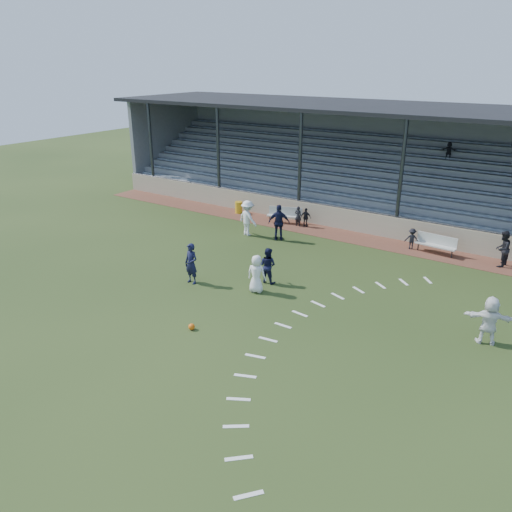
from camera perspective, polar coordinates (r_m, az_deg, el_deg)
The scene contains 19 objects.
ground at distance 19.87m, azimuth -4.01°, elevation -5.70°, with size 90.00×90.00×0.00m, color #2B3D19.
cinder_track at distance 28.23m, azimuth 9.03°, elevation 2.53°, with size 34.00×2.00×0.02m, color brown.
retaining_wall at distance 28.97m, azimuth 9.98°, elevation 4.18°, with size 34.00×0.18×1.20m, color #B4A88B.
bench_left at distance 29.70m, azimuth 3.32°, elevation 4.88°, with size 2.02×1.11×0.95m.
bench_right at distance 26.43m, azimuth 19.91°, elevation 1.46°, with size 2.03×0.63×0.95m.
trash_bin at distance 31.65m, azimuth -2.00°, elevation 5.58°, with size 0.46×0.46×0.73m, color gold.
football at distance 18.27m, azimuth -7.37°, elevation -8.02°, with size 0.23×0.23×0.23m, color orange.
player_white_lead at distance 20.65m, azimuth 0.05°, elevation -2.06°, with size 0.79×0.52×1.62m, color white.
player_navy_lead at distance 21.62m, azimuth -7.41°, elevation -0.88°, with size 0.66×0.43×1.80m, color #121534.
player_navy_mid at distance 21.55m, azimuth 1.34°, elevation -1.07°, with size 0.77×0.60×1.59m, color #121534.
player_white_wing at distance 27.43m, azimuth -0.95°, elevation 4.36°, with size 1.27×0.73×1.96m, color white.
player_navy_wing at distance 26.69m, azimuth 2.66°, elevation 3.84°, with size 1.14×0.48×1.95m, color #121534.
player_white_back at distance 18.72m, azimuth 25.11°, elevation -6.68°, with size 1.61×0.51×1.74m, color white.
official at distance 25.86m, azimuth 26.35°, elevation 0.74°, with size 0.84×0.65×1.72m, color black.
sub_left_near at distance 29.13m, azimuth 4.83°, elevation 4.55°, with size 0.43×0.28×1.18m, color black.
sub_left_far at distance 29.08m, azimuth 5.73°, elevation 4.41°, with size 0.64×0.27×1.10m, color black.
sub_right at distance 26.65m, azimuth 17.38°, elevation 1.90°, with size 0.71×0.41×1.09m, color black.
grandstand at distance 32.81m, azimuth 13.59°, elevation 8.84°, with size 34.60×9.00×6.61m.
penalty_arc at distance 17.94m, azimuth 6.64°, elevation -8.99°, with size 3.89×14.63×0.01m.
Camera 1 is at (10.91, -13.91, 9.07)m, focal length 35.00 mm.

